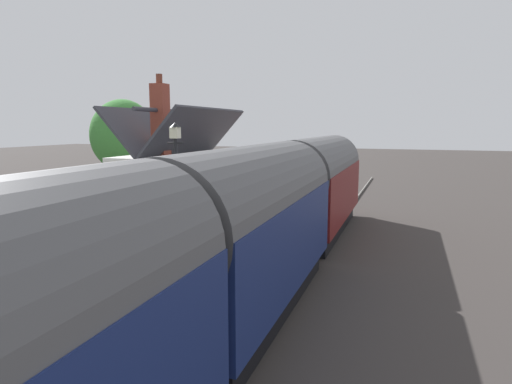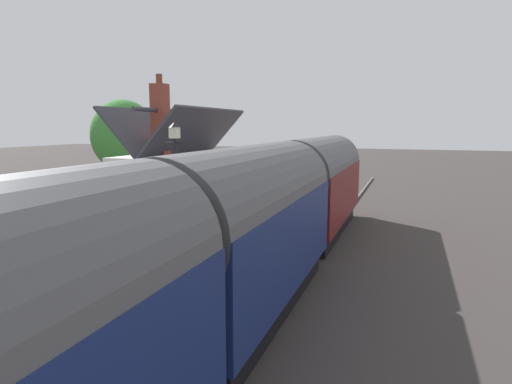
# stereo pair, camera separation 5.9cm
# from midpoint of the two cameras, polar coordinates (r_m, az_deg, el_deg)

# --- Properties ---
(ground_plane) EXTENTS (160.00, 160.00, 0.00)m
(ground_plane) POSITION_cam_midpoint_polar(r_m,az_deg,el_deg) (16.82, 2.15, -8.03)
(ground_plane) COLOR #383330
(platform) EXTENTS (32.00, 5.48, 0.95)m
(platform) POSITION_cam_midpoint_polar(r_m,az_deg,el_deg) (18.11, -9.25, -5.36)
(platform) COLOR gray
(platform) RESTS_ON ground
(platform_edge_coping) EXTENTS (32.00, 0.36, 0.02)m
(platform_edge_coping) POSITION_cam_midpoint_polar(r_m,az_deg,el_deg) (16.95, -1.65, -4.55)
(platform_edge_coping) COLOR beige
(platform_edge_coping) RESTS_ON platform
(rail_near) EXTENTS (52.00, 0.08, 0.14)m
(rail_near) POSITION_cam_midpoint_polar(r_m,az_deg,el_deg) (16.41, 7.62, -8.27)
(rail_near) COLOR gray
(rail_near) RESTS_ON ground
(rail_far) EXTENTS (52.00, 0.08, 0.14)m
(rail_far) POSITION_cam_midpoint_polar(r_m,az_deg,el_deg) (16.75, 2.75, -7.85)
(rail_far) COLOR gray
(rail_far) RESTS_ON ground
(train) EXTENTS (25.80, 2.73, 4.32)m
(train) POSITION_cam_midpoint_polar(r_m,az_deg,el_deg) (11.96, 0.07, -3.94)
(train) COLOR black
(train) RESTS_ON ground
(station_building) EXTENTS (6.26, 3.45, 5.81)m
(station_building) POSITION_cam_midpoint_polar(r_m,az_deg,el_deg) (18.79, -9.81, 1.36)
(station_building) COLOR white
(station_building) RESTS_ON platform
(bench_by_lamp) EXTENTS (1.41, 0.46, 0.88)m
(bench_by_lamp) POSITION_cam_midpoint_polar(r_m,az_deg,el_deg) (10.03, -29.85, -12.35)
(bench_by_lamp) COLOR brown
(bench_by_lamp) RESTS_ON platform
(bench_platform_end) EXTENTS (1.41, 0.48, 0.88)m
(bench_platform_end) POSITION_cam_midpoint_polar(r_m,az_deg,el_deg) (23.75, 1.14, 0.41)
(bench_platform_end) COLOR brown
(bench_platform_end) RESTS_ON platform
(planter_under_sign) EXTENTS (0.73, 0.32, 0.57)m
(planter_under_sign) POSITION_cam_midpoint_polar(r_m,az_deg,el_deg) (19.09, -1.41, -2.24)
(planter_under_sign) COLOR #9E5138
(planter_under_sign) RESTS_ON platform
(planter_bench_right) EXTENTS (0.75, 0.32, 0.58)m
(planter_bench_right) POSITION_cam_midpoint_polar(r_m,az_deg,el_deg) (27.20, -0.44, 1.04)
(planter_bench_right) COLOR #9E5138
(planter_bench_right) RESTS_ON platform
(planter_bench_left) EXTENTS (0.44, 0.44, 0.69)m
(planter_bench_left) POSITION_cam_midpoint_polar(r_m,az_deg,el_deg) (25.52, -2.45, 0.70)
(planter_bench_left) COLOR #9E5138
(planter_bench_left) RESTS_ON platform
(planter_edge_near) EXTENTS (1.01, 0.32, 0.65)m
(planter_edge_near) POSITION_cam_midpoint_polar(r_m,az_deg,el_deg) (12.75, -11.98, -7.78)
(planter_edge_near) COLOR gray
(planter_edge_near) RESTS_ON platform
(lamp_post_platform) EXTENTS (0.32, 0.50, 3.96)m
(lamp_post_platform) POSITION_cam_midpoint_polar(r_m,az_deg,el_deg) (12.80, -10.32, 3.43)
(lamp_post_platform) COLOR black
(lamp_post_platform) RESTS_ON platform
(station_sign_board) EXTENTS (0.96, 0.06, 1.57)m
(station_sign_board) POSITION_cam_midpoint_polar(r_m,az_deg,el_deg) (11.73, -14.58, -4.89)
(station_sign_board) COLOR black
(station_sign_board) RESTS_ON platform
(tree_mid_background) EXTENTS (3.77, 3.82, 6.35)m
(tree_mid_background) POSITION_cam_midpoint_polar(r_m,az_deg,el_deg) (27.09, -16.76, 7.00)
(tree_mid_background) COLOR #4C3828
(tree_mid_background) RESTS_ON ground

